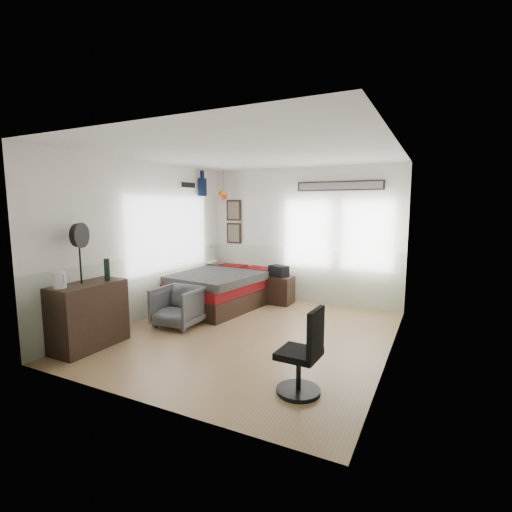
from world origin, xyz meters
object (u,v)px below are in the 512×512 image
object	(u,v)px
bed	(221,289)
nightstand	(279,290)
task_chair	(303,360)
armchair	(179,306)
dresser	(89,316)

from	to	relation	value
bed	nightstand	xyz separation A→B (m)	(0.94, 0.66, -0.05)
nightstand	task_chair	bearing A→B (deg)	-63.10
nightstand	bed	bearing A→B (deg)	-145.28
armchair	task_chair	world-z (taller)	task_chair
bed	armchair	xyz separation A→B (m)	(0.05, -1.37, -0.00)
armchair	task_chair	distance (m)	2.83
nightstand	task_chair	world-z (taller)	task_chair
dresser	task_chair	world-z (taller)	task_chair
dresser	bed	bearing A→B (deg)	80.02
bed	task_chair	bearing A→B (deg)	-37.35
bed	nightstand	size ratio (longest dim) A/B	4.12
bed	dresser	size ratio (longest dim) A/B	2.26
bed	dresser	xyz separation A→B (m)	(-0.47, -2.66, 0.12)
bed	dresser	bearing A→B (deg)	-92.61
bed	nightstand	bearing A→B (deg)	42.32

